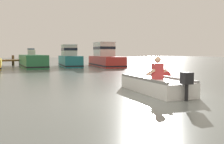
{
  "coord_description": "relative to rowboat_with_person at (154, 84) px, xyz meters",
  "views": [
    {
      "loc": [
        -4.06,
        -5.55,
        1.32
      ],
      "look_at": [
        0.55,
        3.04,
        0.55
      ],
      "focal_mm": 40.07,
      "sensor_mm": 36.0,
      "label": 1
    }
  ],
  "objects": [
    {
      "name": "moored_boat_green",
      "position": [
        -1.04,
        15.63,
        0.28
      ],
      "size": [
        2.05,
        6.22,
        1.68
      ],
      "color": "#287042",
      "rests_on": "ground"
    },
    {
      "name": "mooring_buoy",
      "position": [
        2.57,
        2.42,
        -0.02
      ],
      "size": [
        0.47,
        0.47,
        0.47
      ],
      "primitive_type": "sphere",
      "color": "red",
      "rests_on": "ground"
    },
    {
      "name": "rowboat_with_person",
      "position": [
        0.0,
        0.0,
        0.0
      ],
      "size": [
        1.48,
        3.73,
        1.19
      ],
      "color": "white",
      "rests_on": "ground"
    },
    {
      "name": "ground_plane",
      "position": [
        -1.12,
        -1.11,
        -0.25
      ],
      "size": [
        120.0,
        120.0,
        0.0
      ],
      "primitive_type": "plane",
      "color": "slate"
    },
    {
      "name": "moored_boat_red",
      "position": [
        5.43,
        14.49,
        0.59
      ],
      "size": [
        3.03,
        6.72,
        2.28
      ],
      "color": "#B72D28",
      "rests_on": "ground"
    },
    {
      "name": "moored_boat_teal",
      "position": [
        2.28,
        15.5,
        0.52
      ],
      "size": [
        2.41,
        5.27,
        2.05
      ],
      "color": "#1E727A",
      "rests_on": "ground"
    }
  ]
}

